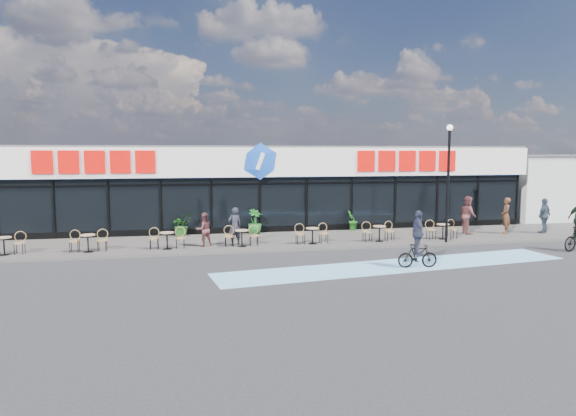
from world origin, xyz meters
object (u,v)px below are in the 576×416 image
Objects in this scene: potted_plant_mid at (255,221)px; potted_plant_right at (352,220)px; pedestrian_b at (468,215)px; potted_plant_left at (182,225)px; cyclist_a at (418,243)px; pedestrian_a at (506,216)px; pedestrian_c at (544,216)px; patron_right at (204,229)px; patron_left at (235,226)px; lamp_post at (448,173)px; bistro_set_0 at (5,244)px.

potted_plant_mid is 5.28m from potted_plant_right.
potted_plant_right is at bearing 73.82° from pedestrian_b.
cyclist_a is (8.57, -8.57, 0.26)m from potted_plant_left.
pedestrian_c is at bearing 104.45° from pedestrian_a.
pedestrian_b is at bearing 162.72° from patron_right.
patron_right is (-2.69, -3.04, 0.12)m from potted_plant_mid.
potted_plant_left is at bearing -68.45° from patron_left.
potted_plant_mid is 0.59× the size of cyclist_a.
pedestrian_c is (3.95, -0.65, -0.06)m from pedestrian_b.
cyclist_a reaches higher than patron_left.
patron_right is at bearing -24.90° from pedestrian_c.
patron_left is 0.94× the size of pedestrian_c.
patron_left reaches higher than potted_plant_left.
pedestrian_a is at bearing -19.78° from potted_plant_right.
patron_right is at bearing -131.50° from potted_plant_mid.
lamp_post is 3.51× the size of bistro_set_0.
potted_plant_mid is (3.67, -0.05, 0.08)m from potted_plant_left.
potted_plant_left is 3.88m from patron_left.
pedestrian_c is at bearing 1.32° from bistro_set_0.
patron_right is 13.45m from pedestrian_b.
potted_plant_right reaches higher than bistro_set_0.
potted_plant_right is at bearing -170.34° from patron_left.
patron_left is 1.38m from patron_right.
pedestrian_c is at bearing -17.14° from potted_plant_right.
lamp_post is at bearing 138.72° from pedestrian_b.
patron_right is (-11.06, 1.21, -2.45)m from lamp_post.
patron_right is (-7.97, -3.19, 0.21)m from potted_plant_right.
pedestrian_c is at bearing -8.70° from potted_plant_left.
cyclist_a is (4.90, -8.51, 0.18)m from potted_plant_mid.
potted_plant_mid is 10.93m from pedestrian_b.
potted_plant_right is at bearing 1.61° from potted_plant_mid.
pedestrian_b reaches higher than pedestrian_c.
potted_plant_right is 7.32m from patron_left.
patron_left is (-1.32, -3.01, 0.22)m from potted_plant_mid.
pedestrian_a reaches higher than pedestrian_c.
patron_left reaches higher than potted_plant_right.
pedestrian_b is at bearing -8.51° from potted_plant_left.
patron_left is 0.80× the size of cyclist_a.
pedestrian_a reaches higher than potted_plant_right.
lamp_post is 6.87m from pedestrian_c.
bistro_set_0 is 21.50m from pedestrian_b.
bistro_set_0 is 0.83× the size of pedestrian_a.
lamp_post is at bearing -46.05° from pedestrian_a.
potted_plant_right is at bearing -43.01° from pedestrian_c.
bistro_set_0 is 1.21× the size of potted_plant_mid.
pedestrian_a is (15.32, 0.54, 0.18)m from patron_right.
pedestrian_b is 4.01m from pedestrian_c.
pedestrian_a reaches higher than potted_plant_mid.
lamp_post is 2.53× the size of cyclist_a.
potted_plant_right is (5.28, 0.15, -0.10)m from potted_plant_mid.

